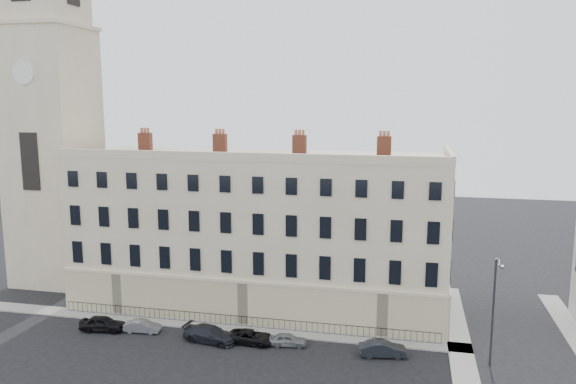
{
  "coord_description": "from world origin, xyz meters",
  "views": [
    {
      "loc": [
        8.4,
        -40.64,
        20.54
      ],
      "look_at": [
        -2.69,
        10.0,
        11.78
      ],
      "focal_mm": 35.0,
      "sensor_mm": 36.0,
      "label": 1
    }
  ],
  "objects_px": {
    "car_a": "(103,323)",
    "car_b": "(142,326)",
    "car_d": "(251,337)",
    "car_f": "(383,349)",
    "car_e": "(288,340)",
    "car_c": "(210,334)",
    "streetlamp": "(494,308)"
  },
  "relations": [
    {
      "from": "streetlamp",
      "to": "car_a",
      "type": "bearing_deg",
      "value": -171.07
    },
    {
      "from": "car_a",
      "to": "car_b",
      "type": "bearing_deg",
      "value": -89.53
    },
    {
      "from": "car_d",
      "to": "car_f",
      "type": "relative_size",
      "value": 1.05
    },
    {
      "from": "car_e",
      "to": "car_c",
      "type": "bearing_deg",
      "value": 88.28
    },
    {
      "from": "car_f",
      "to": "car_b",
      "type": "bearing_deg",
      "value": 79.51
    },
    {
      "from": "car_d",
      "to": "car_f",
      "type": "height_order",
      "value": "car_f"
    },
    {
      "from": "car_a",
      "to": "car_e",
      "type": "relative_size",
      "value": 1.27
    },
    {
      "from": "car_b",
      "to": "car_d",
      "type": "height_order",
      "value": "car_d"
    },
    {
      "from": "car_a",
      "to": "car_d",
      "type": "distance_m",
      "value": 13.63
    },
    {
      "from": "car_f",
      "to": "car_a",
      "type": "bearing_deg",
      "value": 80.76
    },
    {
      "from": "car_d",
      "to": "car_a",
      "type": "bearing_deg",
      "value": 94.52
    },
    {
      "from": "car_d",
      "to": "car_e",
      "type": "bearing_deg",
      "value": -83.78
    },
    {
      "from": "car_e",
      "to": "car_a",
      "type": "bearing_deg",
      "value": 84.67
    },
    {
      "from": "car_b",
      "to": "car_e",
      "type": "xyz_separation_m",
      "value": [
        13.2,
        0.04,
        0.0
      ]
    },
    {
      "from": "car_c",
      "to": "car_f",
      "type": "bearing_deg",
      "value": -79.88
    },
    {
      "from": "car_a",
      "to": "car_e",
      "type": "height_order",
      "value": "car_a"
    },
    {
      "from": "car_b",
      "to": "car_f",
      "type": "relative_size",
      "value": 0.85
    },
    {
      "from": "car_a",
      "to": "streetlamp",
      "type": "height_order",
      "value": "streetlamp"
    },
    {
      "from": "car_e",
      "to": "car_f",
      "type": "relative_size",
      "value": 0.82
    },
    {
      "from": "car_a",
      "to": "car_b",
      "type": "distance_m",
      "value": 3.62
    },
    {
      "from": "car_c",
      "to": "car_b",
      "type": "bearing_deg",
      "value": 93.62
    },
    {
      "from": "car_b",
      "to": "streetlamp",
      "type": "height_order",
      "value": "streetlamp"
    },
    {
      "from": "car_a",
      "to": "car_c",
      "type": "distance_m",
      "value": 10.16
    },
    {
      "from": "car_b",
      "to": "car_d",
      "type": "distance_m",
      "value": 10.04
    },
    {
      "from": "car_b",
      "to": "streetlamp",
      "type": "relative_size",
      "value": 0.38
    },
    {
      "from": "car_e",
      "to": "streetlamp",
      "type": "distance_m",
      "value": 16.62
    },
    {
      "from": "streetlamp",
      "to": "car_c",
      "type": "bearing_deg",
      "value": -170.57
    },
    {
      "from": "car_a",
      "to": "car_b",
      "type": "height_order",
      "value": "car_a"
    },
    {
      "from": "car_c",
      "to": "car_f",
      "type": "height_order",
      "value": "car_c"
    },
    {
      "from": "car_c",
      "to": "car_d",
      "type": "xyz_separation_m",
      "value": [
        3.46,
        0.45,
        -0.13
      ]
    },
    {
      "from": "car_e",
      "to": "car_b",
      "type": "bearing_deg",
      "value": 83.02
    },
    {
      "from": "car_b",
      "to": "car_c",
      "type": "bearing_deg",
      "value": -100.44
    }
  ]
}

